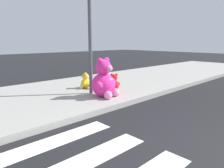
{
  "coord_description": "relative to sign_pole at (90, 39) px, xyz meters",
  "views": [
    {
      "loc": [
        -3.02,
        -0.78,
        1.79
      ],
      "look_at": [
        1.15,
        3.6,
        0.55
      ],
      "focal_mm": 33.8,
      "sensor_mm": 36.0,
      "label": 1
    }
  ],
  "objects": [
    {
      "name": "sign_pole",
      "position": [
        0.0,
        0.0,
        0.0
      ],
      "size": [
        0.56,
        0.11,
        3.2
      ],
      "color": "#4C4C51",
      "rests_on": "sidewalk"
    },
    {
      "name": "plush_lavender",
      "position": [
        0.67,
        0.32,
        -1.5
      ],
      "size": [
        0.38,
        0.33,
        0.49
      ],
      "color": "#B28CD8",
      "rests_on": "sidewalk"
    },
    {
      "name": "plush_pink_large",
      "position": [
        0.05,
        -0.58,
        -1.23
      ],
      "size": [
        0.88,
        0.82,
        1.16
      ],
      "color": "#F22D93",
      "rests_on": "sidewalk"
    },
    {
      "name": "plush_red",
      "position": [
        0.88,
        -0.14,
        -1.47
      ],
      "size": [
        0.39,
        0.41,
        0.57
      ],
      "color": "red",
      "rests_on": "sidewalk"
    },
    {
      "name": "plush_yellow",
      "position": [
        0.32,
        0.76,
        -1.48
      ],
      "size": [
        0.4,
        0.38,
        0.55
      ],
      "color": "yellow",
      "rests_on": "sidewalk"
    },
    {
      "name": "sidewalk",
      "position": [
        -1.0,
        0.8,
        -1.77
      ],
      "size": [
        28.0,
        4.4,
        0.15
      ],
      "primitive_type": "cube",
      "color": "#9E9B93",
      "rests_on": "ground_plane"
    }
  ]
}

